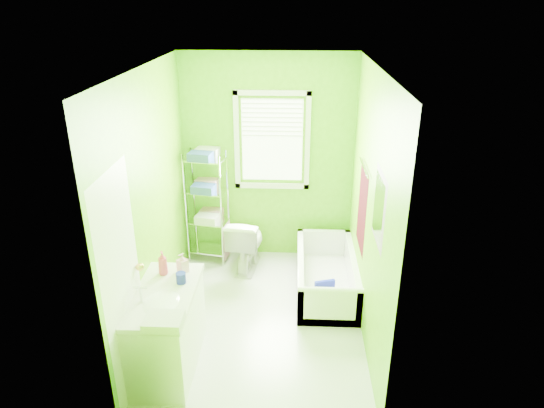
{
  "coord_description": "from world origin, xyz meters",
  "views": [
    {
      "loc": [
        0.33,
        -4.26,
        3.17
      ],
      "look_at": [
        0.11,
        0.25,
        1.22
      ],
      "focal_mm": 32.0,
      "sensor_mm": 36.0,
      "label": 1
    }
  ],
  "objects_px": {
    "vanity": "(167,327)",
    "wire_shelf_unit": "(208,195)",
    "toilet": "(246,242)",
    "bathtub": "(326,280)"
  },
  "relations": [
    {
      "from": "toilet",
      "to": "wire_shelf_unit",
      "type": "xyz_separation_m",
      "value": [
        -0.49,
        0.21,
        0.54
      ]
    },
    {
      "from": "vanity",
      "to": "wire_shelf_unit",
      "type": "bearing_deg",
      "value": 88.49
    },
    {
      "from": "toilet",
      "to": "vanity",
      "type": "distance_m",
      "value": 1.88
    },
    {
      "from": "vanity",
      "to": "wire_shelf_unit",
      "type": "xyz_separation_m",
      "value": [
        0.05,
        2.0,
        0.47
      ]
    },
    {
      "from": "bathtub",
      "to": "vanity",
      "type": "relative_size",
      "value": 1.31
    },
    {
      "from": "bathtub",
      "to": "vanity",
      "type": "height_order",
      "value": "vanity"
    },
    {
      "from": "bathtub",
      "to": "toilet",
      "type": "relative_size",
      "value": 2.03
    },
    {
      "from": "wire_shelf_unit",
      "to": "toilet",
      "type": "bearing_deg",
      "value": -22.91
    },
    {
      "from": "bathtub",
      "to": "toilet",
      "type": "height_order",
      "value": "toilet"
    },
    {
      "from": "bathtub",
      "to": "wire_shelf_unit",
      "type": "height_order",
      "value": "wire_shelf_unit"
    }
  ]
}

